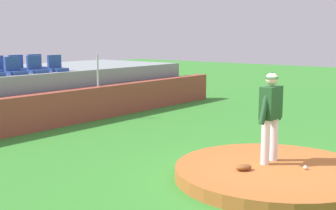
{
  "coord_description": "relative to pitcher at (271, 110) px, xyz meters",
  "views": [
    {
      "loc": [
        -7.37,
        -3.35,
        2.58
      ],
      "look_at": [
        0.0,
        2.45,
        1.13
      ],
      "focal_mm": 48.24,
      "sensor_mm": 36.0,
      "label": 1
    }
  ],
  "objects": [
    {
      "name": "stadium_chair_9",
      "position": [
        1.16,
        8.67,
        0.42
      ],
      "size": [
        0.48,
        0.44,
        0.5
      ],
      "rotation": [
        0.0,
        0.0,
        3.14
      ],
      "color": "#294795",
      "rests_on": "bleacher_platform"
    },
    {
      "name": "pitchers_mound",
      "position": [
        -0.23,
        -0.22,
        -1.11
      ],
      "size": [
        3.6,
        3.6,
        0.23
      ],
      "primitive_type": "cylinder",
      "color": "#AD5D2A",
      "rests_on": "ground_plane"
    },
    {
      "name": "pitcher",
      "position": [
        0.0,
        0.0,
        0.0
      ],
      "size": [
        0.78,
        0.27,
        1.71
      ],
      "rotation": [
        0.0,
        0.0,
        -0.02
      ],
      "color": "white",
      "rests_on": "pitchers_mound"
    },
    {
      "name": "fence_post_right",
      "position": [
        2.02,
        6.77,
        0.28
      ],
      "size": [
        0.06,
        0.06,
        1.0
      ],
      "primitive_type": "cylinder",
      "color": "silver",
      "rests_on": "brick_barrier"
    },
    {
      "name": "stadium_chair_2",
      "position": [
        -0.24,
        7.76,
        0.42
      ],
      "size": [
        0.48,
        0.44,
        0.5
      ],
      "rotation": [
        0.0,
        0.0,
        3.14
      ],
      "color": "#294795",
      "rests_on": "bleacher_platform"
    },
    {
      "name": "ground_plane",
      "position": [
        -0.23,
        -0.22,
        -1.22
      ],
      "size": [
        60.0,
        60.0,
        0.0
      ],
      "primitive_type": "plane",
      "color": "#35852D"
    },
    {
      "name": "fielding_glove",
      "position": [
        -0.75,
        0.12,
        -0.93
      ],
      "size": [
        0.36,
        0.32,
        0.11
      ],
      "primitive_type": "ellipsoid",
      "rotation": [
        0.0,
        0.0,
        2.65
      ],
      "color": "brown",
      "rests_on": "pitchers_mound"
    },
    {
      "name": "baseball",
      "position": [
        -0.03,
        -0.71,
        -0.95
      ],
      "size": [
        0.07,
        0.07,
        0.07
      ],
      "primitive_type": "sphere",
      "color": "white",
      "rests_on": "pitchers_mound"
    },
    {
      "name": "stadium_chair_4",
      "position": [
        1.2,
        7.72,
        0.42
      ],
      "size": [
        0.48,
        0.44,
        0.5
      ],
      "rotation": [
        0.0,
        0.0,
        3.14
      ],
      "color": "#294795",
      "rests_on": "bleacher_platform"
    },
    {
      "name": "brick_barrier",
      "position": [
        -0.23,
        6.77,
        -0.72
      ],
      "size": [
        16.11,
        0.4,
        1.0
      ],
      "primitive_type": "cube",
      "color": "#9E4637",
      "rests_on": "ground_plane"
    },
    {
      "name": "stadium_chair_8",
      "position": [
        0.47,
        8.67,
        0.42
      ],
      "size": [
        0.48,
        0.44,
        0.5
      ],
      "rotation": [
        0.0,
        0.0,
        3.14
      ],
      "color": "#294795",
      "rests_on": "bleacher_platform"
    },
    {
      "name": "stadium_chair_3",
      "position": [
        0.49,
        7.76,
        0.42
      ],
      "size": [
        0.48,
        0.44,
        0.5
      ],
      "rotation": [
        0.0,
        0.0,
        3.14
      ],
      "color": "#294795",
      "rests_on": "bleacher_platform"
    }
  ]
}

